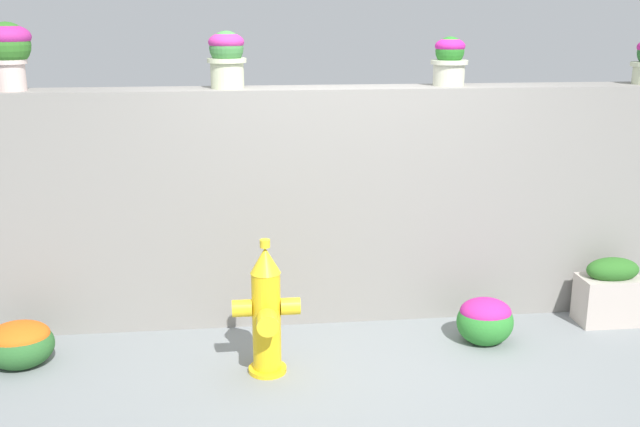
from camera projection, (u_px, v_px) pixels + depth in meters
name	position (u px, v px, depth m)	size (l,w,h in m)	color
ground_plane	(362.00, 375.00, 4.69)	(24.00, 24.00, 0.00)	gray
stone_wall	(341.00, 204.00, 5.45)	(5.29, 0.38, 1.74)	gray
potted_plant_0	(7.00, 47.00, 4.88)	(0.32, 0.32, 0.46)	beige
potted_plant_1	(227.00, 56.00, 5.07)	(0.27, 0.27, 0.40)	beige
potted_plant_2	(450.00, 59.00, 5.27)	(0.27, 0.27, 0.35)	#BBBCA4
fire_hydrant	(266.00, 313.00, 4.62)	(0.43, 0.35, 0.90)	yellow
flower_bush_left	(485.00, 319.00, 5.12)	(0.40, 0.36, 0.34)	#2E812F
flower_bush_right	(19.00, 342.00, 4.79)	(0.45, 0.40, 0.31)	#2B612B
planter_box	(610.00, 292.00, 5.43)	(0.47, 0.27, 0.51)	#B6AAA0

